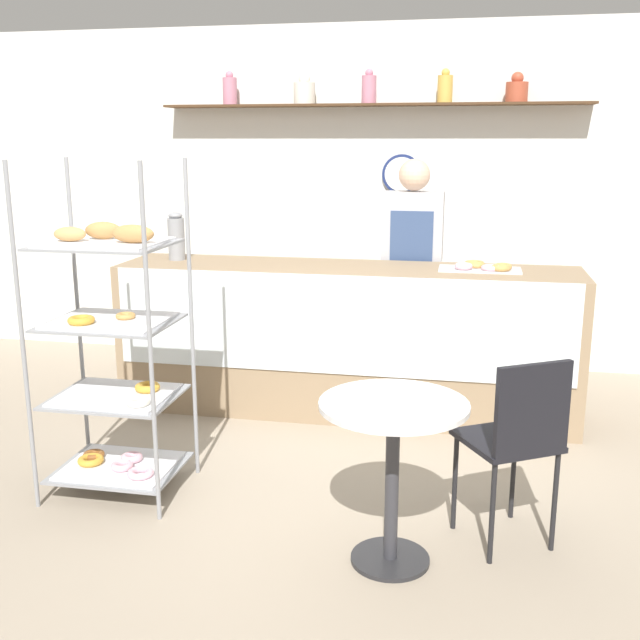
# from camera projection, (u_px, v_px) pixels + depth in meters

# --- Properties ---
(ground_plane) EXTENTS (14.00, 14.00, 0.00)m
(ground_plane) POSITION_uv_depth(u_px,v_px,m) (302.00, 501.00, 3.86)
(ground_plane) COLOR gray
(back_wall) EXTENTS (10.00, 0.30, 2.70)m
(back_wall) POSITION_uv_depth(u_px,v_px,m) (372.00, 197.00, 6.06)
(back_wall) COLOR white
(back_wall) RESTS_ON ground_plane
(display_counter) EXTENTS (3.05, 0.66, 1.00)m
(display_counter) POSITION_uv_depth(u_px,v_px,m) (346.00, 339.00, 5.05)
(display_counter) COLOR #937A5B
(display_counter) RESTS_ON ground_plane
(pastry_rack) EXTENTS (0.68, 0.56, 1.73)m
(pastry_rack) POSITION_uv_depth(u_px,v_px,m) (113.00, 353.00, 3.82)
(pastry_rack) COLOR gray
(pastry_rack) RESTS_ON ground_plane
(person_worker) EXTENTS (0.42, 0.23, 1.69)m
(person_worker) POSITION_uv_depth(u_px,v_px,m) (412.00, 267.00, 5.34)
(person_worker) COLOR #282833
(person_worker) RESTS_ON ground_plane
(cafe_table) EXTENTS (0.64, 0.64, 0.74)m
(cafe_table) POSITION_uv_depth(u_px,v_px,m) (393.00, 444.00, 3.18)
(cafe_table) COLOR #262628
(cafe_table) RESTS_ON ground_plane
(cafe_chair) EXTENTS (0.52, 0.52, 0.90)m
(cafe_chair) POSITION_uv_depth(u_px,v_px,m) (518.00, 432.00, 3.29)
(cafe_chair) COLOR black
(cafe_chair) RESTS_ON ground_plane
(coffee_carafe) EXTENTS (0.12, 0.12, 0.33)m
(coffee_carafe) POSITION_uv_depth(u_px,v_px,m) (176.00, 237.00, 5.19)
(coffee_carafe) COLOR gray
(coffee_carafe) RESTS_ON display_counter
(donut_tray_counter) EXTENTS (0.52, 0.26, 0.05)m
(donut_tray_counter) POSITION_uv_depth(u_px,v_px,m) (483.00, 267.00, 4.78)
(donut_tray_counter) COLOR silver
(donut_tray_counter) RESTS_ON display_counter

